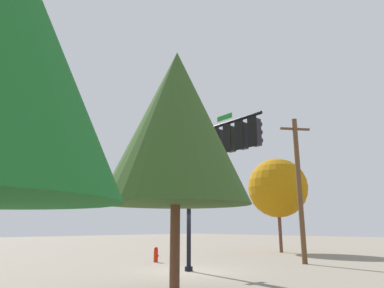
# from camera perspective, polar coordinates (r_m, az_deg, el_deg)

# --- Properties ---
(ground_plane) EXTENTS (120.00, 120.00, 0.00)m
(ground_plane) POSITION_cam_1_polar(r_m,az_deg,el_deg) (16.26, -0.56, -20.65)
(ground_plane) COLOR gray
(signal_pole_assembly) EXTENTS (5.20, 1.03, 6.78)m
(signal_pole_assembly) POSITION_cam_1_polar(r_m,az_deg,el_deg) (15.22, 3.61, -1.56)
(signal_pole_assembly) COLOR black
(signal_pole_assembly) RESTS_ON ground_plane
(utility_pole) EXTENTS (1.16, 1.52, 8.14)m
(utility_pole) POSITION_cam_1_polar(r_m,az_deg,el_deg) (20.18, 17.62, -6.71)
(utility_pole) COLOR brown
(utility_pole) RESTS_ON ground_plane
(fire_hydrant) EXTENTS (0.33, 0.24, 0.83)m
(fire_hydrant) POSITION_cam_1_polar(r_m,az_deg,el_deg) (20.23, -6.10, -18.05)
(fire_hydrant) COLOR red
(fire_hydrant) RESTS_ON ground_plane
(tree_mid) EXTENTS (4.46, 4.46, 7.53)m
(tree_mid) POSITION_cam_1_polar(r_m,az_deg,el_deg) (10.56, -2.66, 3.29)
(tree_mid) COLOR brown
(tree_mid) RESTS_ON ground_plane
(tree_far) EXTENTS (4.74, 4.74, 7.39)m
(tree_far) POSITION_cam_1_polar(r_m,az_deg,el_deg) (28.49, 14.23, -7.16)
(tree_far) COLOR brown
(tree_far) RESTS_ON ground_plane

